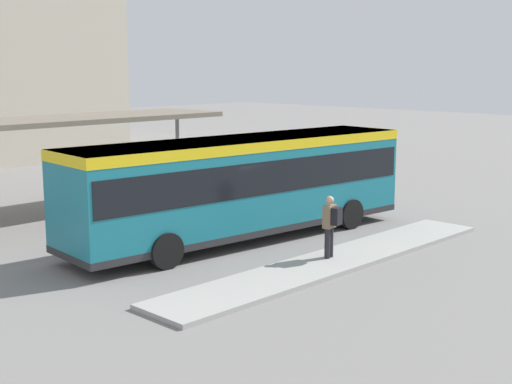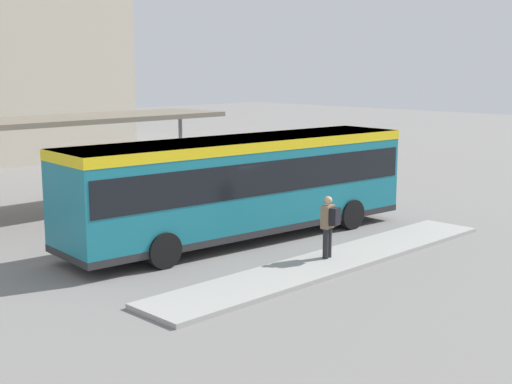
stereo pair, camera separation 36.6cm
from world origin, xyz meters
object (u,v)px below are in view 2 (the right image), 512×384
(city_bus, at_px, (243,181))
(bicycle_yellow, at_px, (310,182))
(bicycle_blue, at_px, (324,184))
(pedestrian_waiting, at_px, (329,223))
(bicycle_orange, at_px, (300,181))

(city_bus, relative_size, bicycle_yellow, 6.63)
(bicycle_blue, distance_m, bicycle_yellow, 0.76)
(bicycle_yellow, bearing_deg, bicycle_blue, -175.79)
(city_bus, height_order, pedestrian_waiting, city_bus)
(city_bus, height_order, bicycle_blue, city_bus)
(pedestrian_waiting, xyz_separation_m, bicycle_yellow, (8.14, 7.76, -0.72))
(pedestrian_waiting, xyz_separation_m, bicycle_blue, (8.17, 7.00, -0.73))
(pedestrian_waiting, bearing_deg, bicycle_yellow, -57.83)
(bicycle_blue, bearing_deg, bicycle_orange, -11.69)
(pedestrian_waiting, bearing_deg, bicycle_orange, -55.98)
(city_bus, relative_size, bicycle_blue, 6.86)
(pedestrian_waiting, relative_size, bicycle_yellow, 0.96)
(city_bus, xyz_separation_m, bicycle_blue, (8.00, 3.43, -1.46))
(bicycle_blue, bearing_deg, pedestrian_waiting, 126.46)
(bicycle_yellow, bearing_deg, bicycle_orange, -15.88)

